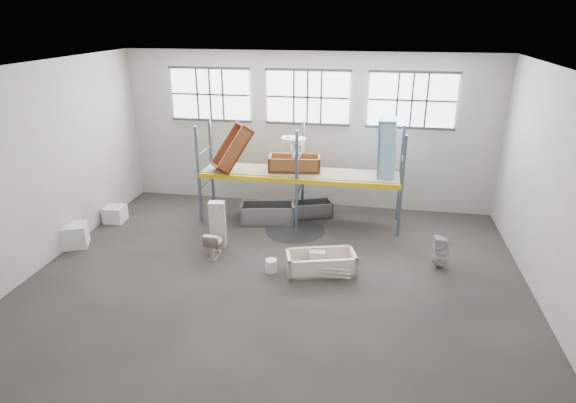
% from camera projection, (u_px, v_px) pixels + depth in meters
% --- Properties ---
extents(floor, '(12.00, 10.00, 0.10)m').
position_uv_depth(floor, '(277.00, 278.00, 11.90)').
color(floor, '#4A4440').
rests_on(floor, ground).
extents(ceiling, '(12.00, 10.00, 0.10)m').
position_uv_depth(ceiling, '(275.00, 65.00, 10.04)').
color(ceiling, silver).
rests_on(ceiling, ground).
extents(wall_back, '(12.00, 0.10, 5.00)m').
position_uv_depth(wall_back, '(308.00, 131.00, 15.60)').
color(wall_back, '#ADAAA1').
rests_on(wall_back, ground).
extents(wall_front, '(12.00, 0.10, 5.00)m').
position_uv_depth(wall_front, '(199.00, 302.00, 6.35)').
color(wall_front, '#A29E95').
rests_on(wall_front, ground).
extents(wall_left, '(0.10, 10.00, 5.00)m').
position_uv_depth(wall_left, '(39.00, 166.00, 11.98)').
color(wall_left, '#ADAAA0').
rests_on(wall_left, ground).
extents(wall_right, '(0.10, 10.00, 5.00)m').
position_uv_depth(wall_right, '(561.00, 197.00, 9.96)').
color(wall_right, '#A19E95').
rests_on(wall_right, ground).
extents(window_left, '(2.60, 0.04, 1.60)m').
position_uv_depth(window_left, '(210.00, 94.00, 15.63)').
color(window_left, white).
rests_on(window_left, wall_back).
extents(window_mid, '(2.60, 0.04, 1.60)m').
position_uv_depth(window_mid, '(308.00, 97.00, 15.09)').
color(window_mid, white).
rests_on(window_mid, wall_back).
extents(window_right, '(2.60, 0.04, 1.60)m').
position_uv_depth(window_right, '(412.00, 100.00, 14.56)').
color(window_right, white).
rests_on(window_right, wall_back).
extents(rack_upright_la, '(0.08, 0.08, 3.00)m').
position_uv_depth(rack_upright_la, '(199.00, 175.00, 14.49)').
color(rack_upright_la, slate).
rests_on(rack_upright_la, floor).
extents(rack_upright_lb, '(0.08, 0.08, 3.00)m').
position_uv_depth(rack_upright_lb, '(212.00, 164.00, 15.59)').
color(rack_upright_lb, slate).
rests_on(rack_upright_lb, floor).
extents(rack_upright_ma, '(0.08, 0.08, 3.00)m').
position_uv_depth(rack_upright_ma, '(297.00, 181.00, 13.99)').
color(rack_upright_ma, slate).
rests_on(rack_upright_ma, floor).
extents(rack_upright_mb, '(0.08, 0.08, 3.00)m').
position_uv_depth(rack_upright_mb, '(303.00, 169.00, 15.09)').
color(rack_upright_mb, slate).
rests_on(rack_upright_mb, floor).
extents(rack_upright_ra, '(0.08, 0.08, 3.00)m').
position_uv_depth(rack_upright_ra, '(402.00, 187.00, 13.49)').
color(rack_upright_ra, slate).
rests_on(rack_upright_ra, floor).
extents(rack_upright_rb, '(0.08, 0.08, 3.00)m').
position_uv_depth(rack_upright_rb, '(400.00, 174.00, 14.59)').
color(rack_upright_rb, slate).
rests_on(rack_upright_rb, floor).
extents(rack_beam_front, '(6.00, 0.10, 0.14)m').
position_uv_depth(rack_beam_front, '(297.00, 181.00, 13.99)').
color(rack_beam_front, yellow).
rests_on(rack_beam_front, floor).
extents(rack_beam_back, '(6.00, 0.10, 0.14)m').
position_uv_depth(rack_beam_back, '(303.00, 169.00, 15.09)').
color(rack_beam_back, yellow).
rests_on(rack_beam_back, floor).
extents(shelf_deck, '(5.90, 1.10, 0.03)m').
position_uv_depth(shelf_deck, '(300.00, 172.00, 14.51)').
color(shelf_deck, gray).
rests_on(shelf_deck, floor).
extents(wet_patch, '(1.80, 1.80, 0.00)m').
position_uv_depth(wet_patch, '(295.00, 231.00, 14.36)').
color(wet_patch, black).
rests_on(wet_patch, floor).
extents(bathtub_beige, '(1.86, 1.24, 0.50)m').
position_uv_depth(bathtub_beige, '(321.00, 262.00, 12.01)').
color(bathtub_beige, '#F2D8C7').
rests_on(bathtub_beige, floor).
extents(cistern_spare, '(0.41, 0.20, 0.38)m').
position_uv_depth(cistern_spare, '(317.00, 258.00, 12.14)').
color(cistern_spare, beige).
rests_on(cistern_spare, bathtub_beige).
extents(sink_in_tub, '(0.47, 0.47, 0.15)m').
position_uv_depth(sink_in_tub, '(307.00, 259.00, 12.37)').
color(sink_in_tub, beige).
rests_on(sink_in_tub, bathtub_beige).
extents(toilet_beige, '(0.42, 0.71, 0.71)m').
position_uv_depth(toilet_beige, '(214.00, 243.00, 12.76)').
color(toilet_beige, beige).
rests_on(toilet_beige, floor).
extents(cistern_tall, '(0.46, 0.33, 1.31)m').
position_uv_depth(cistern_tall, '(218.00, 224.00, 13.19)').
color(cistern_tall, beige).
rests_on(cistern_tall, floor).
extents(toilet_white, '(0.43, 0.43, 0.86)m').
position_uv_depth(toilet_white, '(441.00, 252.00, 12.15)').
color(toilet_white, silver).
rests_on(toilet_white, floor).
extents(steel_tub_left, '(1.75, 1.05, 0.60)m').
position_uv_depth(steel_tub_left, '(268.00, 214.00, 14.81)').
color(steel_tub_left, '#A9ACB1').
rests_on(steel_tub_left, floor).
extents(steel_tub_right, '(1.46, 1.05, 0.49)m').
position_uv_depth(steel_tub_right, '(311.00, 209.00, 15.30)').
color(steel_tub_right, '#94979B').
rests_on(steel_tub_right, floor).
extents(rust_tub_flat, '(1.63, 0.91, 0.44)m').
position_uv_depth(rust_tub_flat, '(294.00, 163.00, 14.57)').
color(rust_tub_flat, '#9C6029').
rests_on(rust_tub_flat, shelf_deck).
extents(rust_tub_tilted, '(1.42, 1.27, 1.50)m').
position_uv_depth(rust_tub_tilted, '(232.00, 148.00, 14.41)').
color(rust_tub_tilted, brown).
rests_on(rust_tub_tilted, shelf_deck).
extents(sink_on_shelf, '(0.87, 0.77, 0.64)m').
position_uv_depth(sink_on_shelf, '(293.00, 157.00, 14.20)').
color(sink_on_shelf, white).
rests_on(sink_on_shelf, rust_tub_flat).
extents(blue_tub_upright, '(0.59, 0.84, 1.76)m').
position_uv_depth(blue_tub_upright, '(387.00, 149.00, 13.93)').
color(blue_tub_upright, '#8AC1E2').
rests_on(blue_tub_upright, shelf_deck).
extents(bucket, '(0.34, 0.34, 0.33)m').
position_uv_depth(bucket, '(271.00, 266.00, 12.01)').
color(bucket, white).
rests_on(bucket, floor).
extents(carton_near, '(0.94, 0.89, 0.64)m').
position_uv_depth(carton_near, '(73.00, 235.00, 13.30)').
color(carton_near, white).
rests_on(carton_near, floor).
extents(carton_far, '(0.62, 0.62, 0.49)m').
position_uv_depth(carton_far, '(115.00, 214.00, 14.92)').
color(carton_far, white).
rests_on(carton_far, floor).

